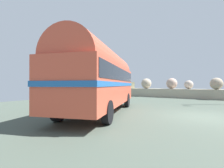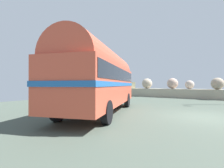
% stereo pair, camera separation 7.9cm
% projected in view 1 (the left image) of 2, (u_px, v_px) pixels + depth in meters
% --- Properties ---
extents(ground, '(32.00, 26.00, 0.02)m').
position_uv_depth(ground, '(205.00, 117.00, 7.91)').
color(ground, '#455046').
extents(breakwater, '(31.36, 2.36, 2.45)m').
position_uv_depth(breakwater, '(219.00, 92.00, 17.45)').
color(breakwater, '#AAA38D').
rests_on(breakwater, ground).
extents(vintage_coach, '(5.48, 8.85, 3.70)m').
position_uv_depth(vintage_coach, '(101.00, 77.00, 9.30)').
color(vintage_coach, black).
rests_on(vintage_coach, ground).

